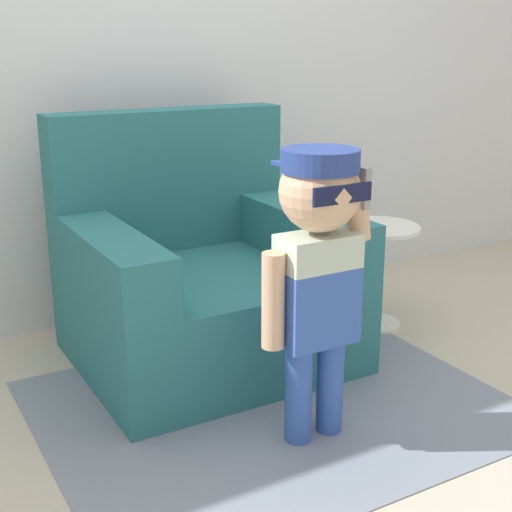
# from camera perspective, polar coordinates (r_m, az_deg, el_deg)

# --- Properties ---
(ground_plane) EXTENTS (10.00, 10.00, 0.00)m
(ground_plane) POSITION_cam_1_polar(r_m,az_deg,el_deg) (2.92, -2.42, -9.23)
(ground_plane) COLOR #BCB29E
(wall_back) EXTENTS (10.00, 0.05, 2.60)m
(wall_back) POSITION_cam_1_polar(r_m,az_deg,el_deg) (3.38, -9.52, 16.97)
(wall_back) COLOR silver
(wall_back) RESTS_ON ground_plane
(armchair) EXTENTS (1.04, 0.93, 1.00)m
(armchair) POSITION_cam_1_polar(r_m,az_deg,el_deg) (2.96, -4.37, -1.93)
(armchair) COLOR #286B70
(armchair) RESTS_ON ground_plane
(person_child) EXTENTS (0.40, 0.30, 0.97)m
(person_child) POSITION_cam_1_polar(r_m,az_deg,el_deg) (2.24, 4.94, 0.31)
(person_child) COLOR #3356AD
(person_child) RESTS_ON ground_plane
(side_table) EXTENTS (0.38, 0.38, 0.48)m
(side_table) POSITION_cam_1_polar(r_m,az_deg,el_deg) (3.30, 9.60, -0.80)
(side_table) COLOR white
(side_table) RESTS_ON ground_plane
(rug) EXTENTS (1.62, 1.33, 0.01)m
(rug) POSITION_cam_1_polar(r_m,az_deg,el_deg) (2.67, 1.27, -11.81)
(rug) COLOR gray
(rug) RESTS_ON ground_plane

